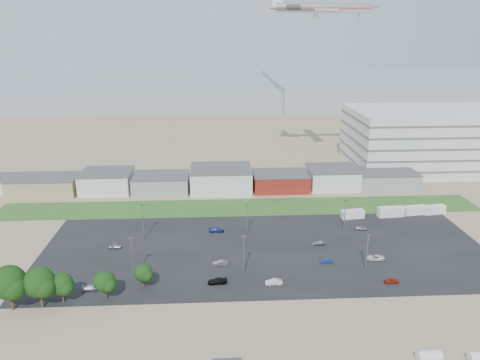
{
  "coord_description": "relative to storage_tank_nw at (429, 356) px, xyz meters",
  "views": [
    {
      "loc": [
        -8.0,
        -94.1,
        56.91
      ],
      "look_at": [
        -1.64,
        22.0,
        19.32
      ],
      "focal_mm": 35.0,
      "sensor_mm": 36.0,
      "label": 1
    }
  ],
  "objects": [
    {
      "name": "hills_backdrop",
      "position": [
        10.42,
        341.37,
        3.24
      ],
      "size": [
        700.0,
        200.0,
        9.0
      ],
      "primitive_type": null,
      "color": "gray",
      "rests_on": "ground"
    },
    {
      "name": "tree_mid",
      "position": [
        -71.24,
        23.25,
        2.77
      ],
      "size": [
        5.37,
        5.37,
        8.06
      ],
      "primitive_type": null,
      "color": "black",
      "rests_on": "ground"
    },
    {
      "name": "lightpole_front_m",
      "position": [
        -31.12,
        33.79,
        3.72
      ],
      "size": [
        1.17,
        0.49,
        9.97
      ],
      "primitive_type": null,
      "color": "slate",
      "rests_on": "ground"
    },
    {
      "name": "box_trailer_a",
      "position": [
        5.43,
        67.01,
        0.09
      ],
      "size": [
        7.46,
        3.24,
        2.71
      ],
      "primitive_type": null,
      "rotation": [
        0.0,
        0.0,
        0.14
      ],
      "color": "silver",
      "rests_on": "ground"
    },
    {
      "name": "box_trailer_b",
      "position": [
        17.92,
        67.8,
        0.29
      ],
      "size": [
        8.45,
        3.33,
        3.09
      ],
      "primitive_type": null,
      "rotation": [
        0.0,
        0.0,
        0.09
      ],
      "color": "silver",
      "rests_on": "ground"
    },
    {
      "name": "ground",
      "position": [
        -29.58,
        26.37,
        -1.26
      ],
      "size": [
        700.0,
        700.0,
        0.0
      ],
      "primitive_type": "plane",
      "color": "#897557",
      "rests_on": "ground"
    },
    {
      "name": "parked_car_4",
      "position": [
        -36.77,
        38.16,
        -0.63
      ],
      "size": [
        3.83,
        1.38,
        1.26
      ],
      "primitive_type": "imported",
      "rotation": [
        0.0,
        0.0,
        -1.56
      ],
      "color": "#A5A5AA",
      "rests_on": "ground"
    },
    {
      "name": "grass_strip",
      "position": [
        -29.58,
        78.37,
        -1.25
      ],
      "size": [
        160.0,
        16.0,
        0.02
      ],
      "primitive_type": "cube",
      "color": "#315720",
      "rests_on": "ground"
    },
    {
      "name": "parking_lot",
      "position": [
        -24.58,
        46.37,
        -1.25
      ],
      "size": [
        120.0,
        50.0,
        0.01
      ],
      "primitive_type": "cube",
      "color": "black",
      "rests_on": "ground"
    },
    {
      "name": "lightpole_back_r",
      "position": [
        -0.25,
        56.43,
        3.85
      ],
      "size": [
        1.2,
        0.5,
        10.22
      ],
      "primitive_type": null,
      "color": "slate",
      "rests_on": "ground"
    },
    {
      "name": "parking_garage",
      "position": [
        60.42,
        121.37,
        11.24
      ],
      "size": [
        80.0,
        40.0,
        25.0
      ],
      "primitive_type": "cube",
      "color": "silver",
      "rests_on": "ground"
    },
    {
      "name": "storage_tank_nw",
      "position": [
        0.0,
        0.0,
        0.0
      ],
      "size": [
        4.21,
        2.13,
        2.52
      ],
      "primitive_type": null,
      "rotation": [
        0.0,
        0.0,
        0.01
      ],
      "color": "silver",
      "rests_on": "ground"
    },
    {
      "name": "lightpole_front_r",
      "position": [
        -0.94,
        33.57,
        3.55
      ],
      "size": [
        1.13,
        0.47,
        9.63
      ],
      "primitive_type": null,
      "color": "slate",
      "rests_on": "ground"
    },
    {
      "name": "lightpole_front_l",
      "position": [
        -57.83,
        34.01,
        3.79
      ],
      "size": [
        1.19,
        0.49,
        10.09
      ],
      "primitive_type": null,
      "color": "slate",
      "rests_on": "ground"
    },
    {
      "name": "lightpole_back_l",
      "position": [
        -58.32,
        55.2,
        3.95
      ],
      "size": [
        1.23,
        0.51,
        10.42
      ],
      "primitive_type": null,
      "color": "slate",
      "rests_on": "ground"
    },
    {
      "name": "parked_car_2",
      "position": [
        3.27,
        27.4,
        -0.68
      ],
      "size": [
        3.42,
        1.49,
        1.15
      ],
      "primitive_type": "imported",
      "rotation": [
        0.0,
        0.0,
        -1.53
      ],
      "color": "maroon",
      "rests_on": "ground"
    },
    {
      "name": "parked_car_8",
      "position": [
        5.42,
        57.89,
        -0.66
      ],
      "size": [
        3.67,
        1.8,
        1.2
      ],
      "primitive_type": "imported",
      "rotation": [
        0.0,
        0.0,
        1.46
      ],
      "color": "#A5A5AA",
      "rests_on": "ground"
    },
    {
      "name": "parked_car_0",
      "position": [
        3.3,
        38.97,
        -0.63
      ],
      "size": [
        4.75,
        2.61,
        1.26
      ],
      "primitive_type": "imported",
      "rotation": [
        0.0,
        0.0,
        -1.69
      ],
      "color": "silver",
      "rests_on": "ground"
    },
    {
      "name": "parked_car_12",
      "position": [
        -9.62,
        48.57,
        -0.7
      ],
      "size": [
        3.93,
        1.77,
        1.12
      ],
      "primitive_type": "imported",
      "rotation": [
        0.0,
        0.0,
        -1.52
      ],
      "color": "#A5A5AA",
      "rests_on": "ground"
    },
    {
      "name": "parked_car_13",
      "position": [
        -24.4,
        28.24,
        -0.61
      ],
      "size": [
        4.0,
        1.53,
        1.3
      ],
      "primitive_type": "imported",
      "rotation": [
        0.0,
        0.0,
        -1.53
      ],
      "color": "silver",
      "rests_on": "ground"
    },
    {
      "name": "tree_near",
      "position": [
        -54.51,
        28.51,
        2.11
      ],
      "size": [
        4.49,
        4.49,
        6.73
      ],
      "primitive_type": null,
      "color": "black",
      "rests_on": "ground"
    },
    {
      "name": "tree_far_left",
      "position": [
        -81.15,
        21.02,
        4.51
      ],
      "size": [
        7.7,
        7.7,
        11.54
      ],
      "primitive_type": null,
      "color": "black",
      "rests_on": "ground"
    },
    {
      "name": "parked_car_3",
      "position": [
        -37.6,
        29.36,
        -0.6
      ],
      "size": [
        4.63,
        2.08,
        1.32
      ],
      "primitive_type": "imported",
      "rotation": [
        0.0,
        0.0,
        -1.52
      ],
      "color": "black",
      "rests_on": "ground"
    },
    {
      "name": "lightpole_back_m",
      "position": [
        -28.78,
        56.22,
        3.56
      ],
      "size": [
        1.13,
        0.47,
        9.64
      ],
      "primitive_type": null,
      "color": "slate",
      "rests_on": "ground"
    },
    {
      "name": "tree_right",
      "position": [
        -62.28,
        24.22,
        2.54
      ],
      "size": [
        5.07,
        5.07,
        7.6
      ],
      "primitive_type": null,
      "color": "black",
      "rests_on": "ground"
    },
    {
      "name": "box_trailer_c",
      "position": [
        26.28,
        69.04,
        0.14
      ],
      "size": [
        7.73,
        3.44,
        2.8
      ],
      "primitive_type": null,
      "rotation": [
        0.0,
        0.0,
        0.15
      ],
      "color": "silver",
      "rests_on": "ground"
    },
    {
      "name": "airliner",
      "position": [
        4.41,
        119.03,
        63.43
      ],
      "size": [
        45.58,
        31.99,
        13.13
      ],
      "primitive_type": null,
      "rotation": [
        0.0,
        0.0,
        0.04
      ],
      "color": "silver"
    },
    {
      "name": "building_row",
      "position": [
        -46.58,
        97.37,
        2.74
      ],
      "size": [
        170.0,
        20.0,
        8.0
      ],
      "primitive_type": null,
      "color": "silver",
      "rests_on": "ground"
    },
    {
      "name": "storage_tank_ne",
      "position": [
        9.02,
        -0.63,
        -0.1
      ],
      "size": [
        3.9,
        2.02,
        2.32
      ],
      "primitive_type": null,
      "rotation": [
        0.0,
        0.0,
        -0.02
      ],
      "color": "silver",
      "rests_on": "ground"
    },
    {
      "name": "parked_car_5",
      "position": [
        -65.44,
        49.36,
        -0.66
      ],
      "size": [
        3.53,
        1.47,
        1.19
      ],
      "primitive_type": "imported",
      "rotation": [
        0.0,
        0.0,
        -1.59
      ],
      "color": "#A5A5AA",
      "rests_on": "ground"
    },
    {
      "name": "parked_car_1",
      "position": [
        -9.68,
        38.15,
        -0.71
      ],
      "size": [
        3.45,
        1.49,
        1.11
      ],
      "primitive_type": "imported",
      "rotation": [
        0.0,
        0.0,
        -1.67
      ],
      "color": "navy",
      "rests_on": "ground"
    },
    {
      "name": "parked_car_10",
      "position": [
        -66.15,
        27.96,
        -0.63
      ],
      "size": [
        4.56,
        2.31,
        1.27
      ],
      "primitive_type": "imported",
      "rotation": [
        0.0,
        0.0,
        1.7
      ],
      "color": "#A5A5AA",
      "rests_on": "ground"
    },
    {
      "name": "tree_left",
      "position": [
        -75.24,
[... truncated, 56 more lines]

